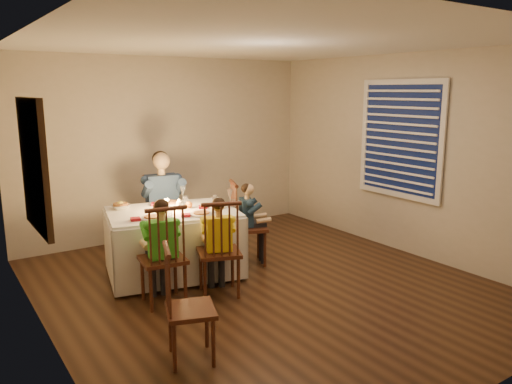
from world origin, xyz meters
TOP-DOWN VIEW (x-y plane):
  - ground at (0.00, 0.00)m, footprint 5.00×5.00m
  - wall_left at (-2.25, 0.00)m, footprint 0.02×5.00m
  - wall_right at (2.25, 0.00)m, footprint 0.02×5.00m
  - wall_back at (0.00, 2.50)m, footprint 4.50×0.02m
  - ceiling at (0.00, 0.00)m, footprint 5.00×5.00m
  - dining_table at (-0.68, 0.91)m, footprint 1.67×1.36m
  - chair_adult at (-0.48, 1.66)m, footprint 0.49×0.47m
  - chair_near_left at (-1.11, 0.22)m, footprint 0.48×0.46m
  - chair_near_right at (-0.53, 0.10)m, footprint 0.55×0.53m
  - chair_end at (0.25, 0.73)m, footprint 0.54×0.55m
  - chair_extra at (-1.37, -0.92)m, footprint 0.48×0.50m
  - adult at (-0.48, 1.66)m, footprint 0.59×0.55m
  - child_green at (-1.11, 0.22)m, footprint 0.41×0.38m
  - child_yellow at (-0.53, 0.10)m, footprint 0.44×0.42m
  - child_teal at (0.25, 0.73)m, footprint 0.39×0.41m
  - setting_adult at (-0.56, 1.24)m, footprint 0.31×0.31m
  - setting_green at (-1.02, 0.68)m, footprint 0.31×0.31m
  - setting_yellow at (-0.50, 0.54)m, footprint 0.31×0.31m
  - setting_teal at (-0.16, 0.78)m, footprint 0.31×0.31m
  - candle_left at (-0.76, 0.93)m, footprint 0.06×0.06m
  - candle_right at (-0.60, 0.89)m, footprint 0.06×0.06m
  - squash at (-1.15, 1.33)m, footprint 0.09×0.09m
  - orange_fruit at (-0.46, 0.92)m, footprint 0.08×0.08m
  - serving_bowl at (-1.15, 1.32)m, footprint 0.24×0.24m
  - wall_mirror at (-2.22, 0.30)m, footprint 0.06×0.95m
  - window_blinds at (2.21, 0.10)m, footprint 0.07×1.34m

SIDE VIEW (x-z plane):
  - ground at x=0.00m, z-range 0.00..0.00m
  - chair_adult at x=-0.48m, z-range -0.52..0.52m
  - chair_near_left at x=-1.11m, z-range -0.52..0.52m
  - chair_near_right at x=-0.53m, z-range -0.52..0.52m
  - chair_end at x=0.25m, z-range -0.52..0.52m
  - chair_extra at x=-1.37m, z-range -0.48..0.48m
  - adult at x=-0.48m, z-range -0.68..0.68m
  - child_green at x=-1.11m, z-range -0.54..0.54m
  - child_yellow at x=-0.53m, z-range -0.53..0.53m
  - child_teal at x=0.25m, z-range -0.51..0.51m
  - dining_table at x=-0.68m, z-range 0.18..0.92m
  - setting_adult at x=-0.56m, z-range 0.77..0.79m
  - setting_green at x=-1.02m, z-range 0.77..0.79m
  - setting_yellow at x=-0.50m, z-range 0.77..0.79m
  - setting_teal at x=-0.16m, z-range 0.77..0.79m
  - serving_bowl at x=-1.15m, z-range 0.77..0.82m
  - orange_fruit at x=-0.46m, z-range 0.77..0.85m
  - squash at x=-1.15m, z-range 0.77..0.86m
  - candle_left at x=-0.76m, z-range 0.77..0.87m
  - candle_right at x=-0.60m, z-range 0.77..0.87m
  - wall_left at x=-2.25m, z-range 0.00..2.60m
  - wall_right at x=2.25m, z-range 0.00..2.60m
  - wall_back at x=0.00m, z-range 0.00..2.60m
  - wall_mirror at x=-2.22m, z-range 0.92..2.08m
  - window_blinds at x=2.21m, z-range 0.73..2.27m
  - ceiling at x=0.00m, z-range 2.60..2.60m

